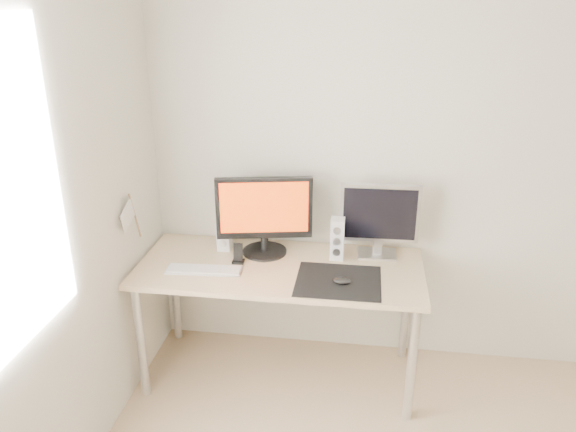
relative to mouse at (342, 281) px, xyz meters
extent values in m
plane|color=silver|center=(0.57, 0.53, 0.50)|extent=(3.50, 0.00, 3.50)
cube|color=black|center=(-0.02, 0.03, -0.02)|extent=(0.45, 0.40, 0.00)
ellipsoid|color=black|center=(0.00, 0.00, 0.00)|extent=(0.10, 0.06, 0.04)
cube|color=#D1B587|center=(-0.36, 0.16, -0.04)|extent=(1.60, 0.70, 0.03)
cylinder|color=silver|center=(-1.10, -0.13, -0.40)|extent=(0.05, 0.05, 0.70)
cylinder|color=silver|center=(0.38, -0.13, -0.40)|extent=(0.05, 0.05, 0.70)
cylinder|color=silver|center=(-1.10, 0.45, -0.40)|extent=(0.05, 0.05, 0.70)
cylinder|color=silver|center=(0.38, 0.45, -0.40)|extent=(0.05, 0.05, 0.70)
cylinder|color=black|center=(-0.47, 0.32, -0.01)|extent=(0.31, 0.31, 0.02)
cylinder|color=black|center=(-0.47, 0.32, 0.06)|extent=(0.06, 0.06, 0.12)
cube|color=black|center=(-0.47, 0.32, 0.27)|extent=(0.55, 0.15, 0.36)
cube|color=orange|center=(-0.46, 0.29, 0.28)|extent=(0.49, 0.10, 0.30)
cube|color=silver|center=(0.18, 0.38, -0.01)|extent=(0.22, 0.17, 0.01)
cube|color=#B0B0B2|center=(0.18, 0.38, 0.04)|extent=(0.05, 0.04, 0.10)
cube|color=#B5B5B7|center=(0.18, 0.38, 0.24)|extent=(0.45, 0.05, 0.34)
cube|color=black|center=(0.18, 0.36, 0.24)|extent=(0.41, 0.02, 0.30)
cube|color=white|center=(-0.72, 0.34, 0.10)|extent=(0.08, 0.09, 0.24)
cylinder|color=#B9B9BC|center=(-0.72, 0.30, 0.03)|extent=(0.05, 0.01, 0.05)
cylinder|color=#B1B0B3|center=(-0.72, 0.30, 0.10)|extent=(0.05, 0.01, 0.05)
cylinder|color=silver|center=(-0.72, 0.30, 0.17)|extent=(0.05, 0.01, 0.05)
cube|color=white|center=(-0.05, 0.31, 0.10)|extent=(0.08, 0.09, 0.24)
cylinder|color=#B8B8BA|center=(-0.05, 0.27, 0.03)|extent=(0.05, 0.01, 0.05)
cylinder|color=silver|center=(-0.05, 0.27, 0.10)|extent=(0.05, 0.01, 0.05)
cylinder|color=silver|center=(-0.05, 0.27, 0.17)|extent=(0.05, 0.01, 0.05)
cube|color=silver|center=(-0.76, 0.04, -0.02)|extent=(0.43, 0.14, 0.01)
cube|color=white|center=(-0.76, 0.04, -0.01)|extent=(0.41, 0.13, 0.01)
cube|color=black|center=(-0.60, 0.17, -0.01)|extent=(0.07, 0.06, 0.01)
cube|color=black|center=(-0.60, 0.17, 0.05)|extent=(0.05, 0.02, 0.10)
cylinder|color=#A57F54|center=(-1.15, 0.08, 0.27)|extent=(0.01, 0.10, 0.29)
cube|color=white|center=(-1.14, -0.01, 0.31)|extent=(0.00, 0.19, 0.15)
camera|label=1|loc=(0.09, -2.62, 1.41)|focal=35.00mm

